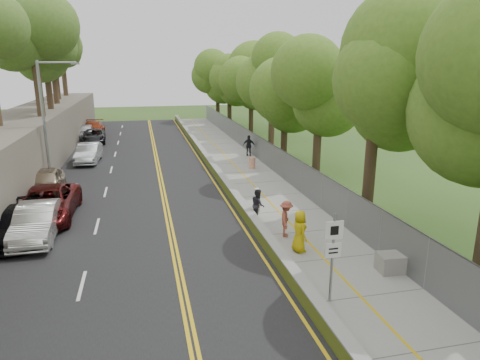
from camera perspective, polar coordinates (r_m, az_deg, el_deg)
ground at (r=17.35m, az=4.43°, el=-11.35°), size 140.00×140.00×0.00m
road at (r=30.77m, az=-13.77°, el=0.19°), size 11.20×66.00×0.04m
sidewalk at (r=31.62m, az=0.77°, el=1.03°), size 4.20×66.00×0.05m
jersey_barrier at (r=31.10m, az=-3.35°, el=1.29°), size 0.42×66.00×0.60m
rock_embankment at (r=31.56m, az=-28.86°, el=2.79°), size 5.00×66.00×4.00m
chainlink_fence at (r=31.95m, az=4.44°, el=2.93°), size 0.04×66.00×2.00m
trees_fenceside at (r=32.03m, az=8.79°, el=13.66°), size 7.00×66.00×14.00m
streetlight at (r=29.51m, az=-24.30°, el=7.81°), size 2.52×0.22×8.00m
signpost at (r=14.33m, az=12.29°, el=-8.92°), size 0.62×0.09×3.10m
construction_barrel at (r=32.66m, az=1.61°, el=2.30°), size 0.52×0.52×0.85m
concrete_block at (r=17.62m, az=19.61°, el=-10.34°), size 1.12×0.88×0.71m
car_1 at (r=21.56m, az=-25.43°, el=-5.06°), size 1.73×4.78×1.57m
car_2 at (r=24.00m, az=-24.32°, el=-2.90°), size 2.81×5.89×1.62m
car_3 at (r=21.91m, az=-27.79°, el=-5.29°), size 2.22×4.88×1.39m
car_4 at (r=28.35m, az=-24.45°, el=-0.29°), size 2.14×4.84×1.62m
car_5 at (r=36.82m, az=-19.54°, el=3.42°), size 1.88×4.73×1.53m
car_6 at (r=45.94m, az=-18.97°, el=5.54°), size 2.58×5.08×1.38m
car_7 at (r=50.38m, az=-19.02°, el=6.45°), size 2.29×5.57×1.61m
car_8 at (r=48.36m, az=-19.91°, el=6.04°), size 1.96×4.72×1.60m
painter_0 at (r=18.26m, az=7.92°, el=-6.77°), size 0.68×0.95×1.81m
painter_1 at (r=21.77m, az=2.34°, el=-3.16°), size 0.41×0.62×1.69m
painter_2 at (r=21.68m, az=2.41°, el=-3.31°), size 0.69×0.85×1.64m
painter_3 at (r=19.76m, az=6.18°, el=-5.16°), size 0.99×1.25×1.70m
person_far at (r=37.11m, az=1.20°, el=4.61°), size 1.14×0.78×1.80m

